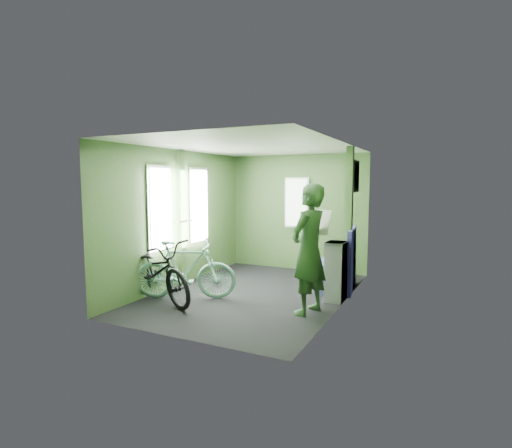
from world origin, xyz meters
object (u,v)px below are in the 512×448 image
(bicycle_mint, at_px, (186,300))
(bicycle_black, at_px, (158,301))
(waste_box, at_px, (336,271))
(bench_seat, at_px, (338,271))
(passenger, at_px, (309,249))

(bicycle_mint, bearing_deg, bicycle_black, 99.66)
(bicycle_black, relative_size, waste_box, 2.00)
(waste_box, xyz_separation_m, bench_seat, (-0.11, 0.62, -0.14))
(bench_seat, bearing_deg, bicycle_black, -148.67)
(waste_box, distance_m, bench_seat, 0.65)
(waste_box, bearing_deg, bicycle_mint, -154.91)
(bicycle_mint, relative_size, waste_box, 1.73)
(bicycle_mint, distance_m, passenger, 2.05)
(waste_box, bearing_deg, passenger, -103.96)
(bicycle_black, xyz_separation_m, waste_box, (2.36, 1.18, 0.44))
(bicycle_mint, distance_m, bench_seat, 2.50)
(passenger, height_order, waste_box, passenger)
(bicycle_black, bearing_deg, bench_seat, -27.44)
(passenger, distance_m, waste_box, 0.87)
(bicycle_black, bearing_deg, passenger, -54.67)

